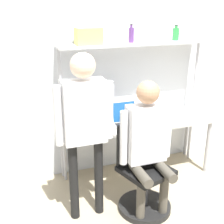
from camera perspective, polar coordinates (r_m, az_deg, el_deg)
The scene contains 13 objects.
ground_plane at distance 3.88m, azimuth 6.22°, elevation -13.40°, with size 12.00×12.00×0.00m, color tan.
wall_back at distance 3.92m, azimuth 2.82°, elevation 8.60°, with size 8.00×0.06×2.70m.
desk at distance 3.83m, azimuth 4.51°, elevation -2.67°, with size 1.89×0.62×0.73m.
shelf_unit at distance 3.73m, azimuth 3.94°, elevation 9.41°, with size 1.80×0.30×1.65m.
monitor at distance 3.66m, azimuth -3.51°, elevation 1.72°, with size 0.53×0.24×0.45m.
laptop at distance 3.70m, azimuth 2.43°, elevation -1.02°, with size 0.32×0.26×0.26m.
cell_phone at distance 3.75m, azimuth 6.62°, elevation -1.93°, with size 0.07×0.15×0.01m.
office_chair at distance 3.39m, azimuth 5.63°, elevation -12.89°, with size 0.58×0.58×0.94m.
person_seated at distance 3.09m, azimuth 6.54°, elevation -4.81°, with size 0.56×0.47×1.41m.
person_standing at distance 2.92m, azimuth -5.07°, elevation -1.05°, with size 0.57×0.23×1.69m.
bottle_purple at distance 3.67m, azimuth 3.53°, elevation 13.92°, with size 0.06×0.06×0.21m.
bottle_green at distance 3.93m, azimuth 11.59°, elevation 13.82°, with size 0.08×0.08×0.18m.
storage_box at distance 3.51m, azimuth -4.29°, elevation 13.67°, with size 0.29×0.18×0.18m.
Camera 1 is at (-1.44, -2.89, 2.15)m, focal length 50.00 mm.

